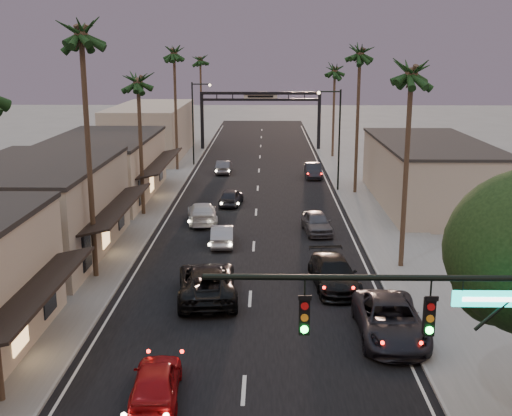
{
  "coord_description": "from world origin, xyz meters",
  "views": [
    {
      "loc": [
        0.82,
        -11.38,
        12.16
      ],
      "look_at": [
        0.14,
        28.17,
        2.5
      ],
      "focal_mm": 45.0,
      "sensor_mm": 36.0,
      "label": 1
    }
  ],
  "objects_px": {
    "arch": "(261,106)",
    "oncoming_pickup": "(207,282)",
    "streetlight_right": "(336,132)",
    "palm_ra": "(412,65)",
    "oncoming_silver": "(222,235)",
    "palm_lb": "(81,27)",
    "traffic_signal": "(455,334)",
    "palm_rc": "(335,67)",
    "curbside_black": "(334,274)",
    "palm_rb": "(360,49)",
    "palm_far": "(200,57)",
    "palm_lc": "(138,76)",
    "curbside_near": "(390,320)",
    "oncoming_red": "(156,381)",
    "streetlight_left": "(195,117)",
    "palm_ld": "(174,49)"
  },
  "relations": [
    {
      "from": "streetlight_right",
      "to": "curbside_black",
      "type": "relative_size",
      "value": 1.67
    },
    {
      "from": "palm_rb",
      "to": "curbside_near",
      "type": "distance_m",
      "value": 31.69
    },
    {
      "from": "curbside_black",
      "to": "palm_lb",
      "type": "bearing_deg",
      "value": 168.98
    },
    {
      "from": "arch",
      "to": "curbside_black",
      "type": "relative_size",
      "value": 2.81
    },
    {
      "from": "curbside_black",
      "to": "streetlight_right",
      "type": "bearing_deg",
      "value": 78.81
    },
    {
      "from": "streetlight_left",
      "to": "palm_lb",
      "type": "distance_m",
      "value": 36.93
    },
    {
      "from": "oncoming_red",
      "to": "oncoming_pickup",
      "type": "height_order",
      "value": "oncoming_pickup"
    },
    {
      "from": "palm_ra",
      "to": "palm_rb",
      "type": "height_order",
      "value": "palm_rb"
    },
    {
      "from": "traffic_signal",
      "to": "curbside_black",
      "type": "bearing_deg",
      "value": 94.49
    },
    {
      "from": "palm_lc",
      "to": "palm_ra",
      "type": "bearing_deg",
      "value": -34.9
    },
    {
      "from": "streetlight_right",
      "to": "oncoming_pickup",
      "type": "height_order",
      "value": "streetlight_right"
    },
    {
      "from": "palm_ra",
      "to": "oncoming_silver",
      "type": "xyz_separation_m",
      "value": [
        -10.65,
        4.35,
        -10.78
      ]
    },
    {
      "from": "oncoming_red",
      "to": "palm_lb",
      "type": "bearing_deg",
      "value": -70.41
    },
    {
      "from": "traffic_signal",
      "to": "palm_lc",
      "type": "relative_size",
      "value": 0.7
    },
    {
      "from": "arch",
      "to": "curbside_black",
      "type": "distance_m",
      "value": 49.74
    },
    {
      "from": "palm_lb",
      "to": "arch",
      "type": "bearing_deg",
      "value": 79.84
    },
    {
      "from": "palm_ld",
      "to": "palm_ra",
      "type": "distance_m",
      "value": 35.47
    },
    {
      "from": "arch",
      "to": "oncoming_pickup",
      "type": "distance_m",
      "value": 51.16
    },
    {
      "from": "arch",
      "to": "streetlight_right",
      "type": "distance_m",
      "value": 25.94
    },
    {
      "from": "streetlight_left",
      "to": "palm_lb",
      "type": "xyz_separation_m",
      "value": [
        -1.68,
        -36.0,
        8.06
      ]
    },
    {
      "from": "palm_lb",
      "to": "palm_ra",
      "type": "bearing_deg",
      "value": 6.63
    },
    {
      "from": "palm_ld",
      "to": "curbside_near",
      "type": "relative_size",
      "value": 2.37
    },
    {
      "from": "oncoming_silver",
      "to": "curbside_black",
      "type": "relative_size",
      "value": 0.75
    },
    {
      "from": "streetlight_right",
      "to": "palm_lb",
      "type": "bearing_deg",
      "value": -124.01
    },
    {
      "from": "oncoming_silver",
      "to": "curbside_black",
      "type": "height_order",
      "value": "curbside_black"
    },
    {
      "from": "palm_lb",
      "to": "palm_lc",
      "type": "height_order",
      "value": "palm_lb"
    },
    {
      "from": "oncoming_pickup",
      "to": "traffic_signal",
      "type": "bearing_deg",
      "value": 111.66
    },
    {
      "from": "palm_lb",
      "to": "palm_rb",
      "type": "height_order",
      "value": "palm_lb"
    },
    {
      "from": "palm_ra",
      "to": "curbside_near",
      "type": "xyz_separation_m",
      "value": [
        -2.4,
        -9.4,
        -10.61
      ]
    },
    {
      "from": "palm_lb",
      "to": "oncoming_pickup",
      "type": "relative_size",
      "value": 2.46
    },
    {
      "from": "traffic_signal",
      "to": "palm_ra",
      "type": "relative_size",
      "value": 0.64
    },
    {
      "from": "oncoming_red",
      "to": "curbside_black",
      "type": "bearing_deg",
      "value": -127.26
    },
    {
      "from": "streetlight_right",
      "to": "palm_far",
      "type": "height_order",
      "value": "palm_far"
    },
    {
      "from": "palm_ra",
      "to": "palm_rc",
      "type": "distance_m",
      "value": 40.01
    },
    {
      "from": "streetlight_left",
      "to": "oncoming_red",
      "type": "xyz_separation_m",
      "value": [
        3.81,
        -48.67,
        -4.61
      ]
    },
    {
      "from": "palm_far",
      "to": "curbside_near",
      "type": "height_order",
      "value": "palm_far"
    },
    {
      "from": "arch",
      "to": "palm_ra",
      "type": "distance_m",
      "value": 47.17
    },
    {
      "from": "palm_rb",
      "to": "palm_far",
      "type": "height_order",
      "value": "palm_rb"
    },
    {
      "from": "oncoming_silver",
      "to": "curbside_black",
      "type": "distance_m",
      "value": 10.0
    },
    {
      "from": "oncoming_pickup",
      "to": "palm_rc",
      "type": "bearing_deg",
      "value": -109.32
    },
    {
      "from": "palm_lb",
      "to": "streetlight_right",
      "type": "bearing_deg",
      "value": 55.99
    },
    {
      "from": "arch",
      "to": "oncoming_silver",
      "type": "xyz_separation_m",
      "value": [
        -2.05,
        -41.65,
        -4.87
      ]
    },
    {
      "from": "streetlight_left",
      "to": "palm_lc",
      "type": "bearing_deg",
      "value": -94.37
    },
    {
      "from": "palm_lb",
      "to": "palm_far",
      "type": "bearing_deg",
      "value": 89.69
    },
    {
      "from": "palm_rb",
      "to": "curbside_black",
      "type": "bearing_deg",
      "value": -100.26
    },
    {
      "from": "oncoming_red",
      "to": "oncoming_pickup",
      "type": "distance_m",
      "value": 9.81
    },
    {
      "from": "oncoming_pickup",
      "to": "curbside_black",
      "type": "height_order",
      "value": "oncoming_pickup"
    },
    {
      "from": "palm_rc",
      "to": "curbside_near",
      "type": "relative_size",
      "value": 2.03
    },
    {
      "from": "palm_rc",
      "to": "oncoming_silver",
      "type": "relative_size",
      "value": 3.02
    },
    {
      "from": "arch",
      "to": "palm_ra",
      "type": "height_order",
      "value": "palm_ra"
    }
  ]
}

